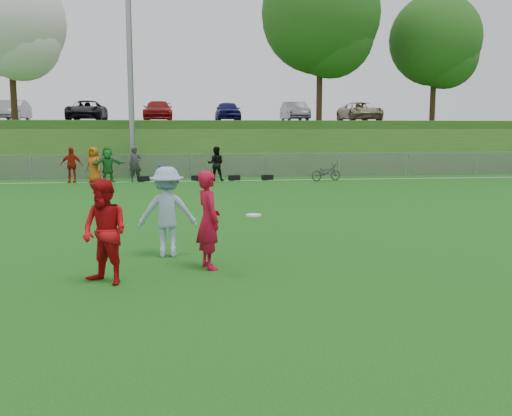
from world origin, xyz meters
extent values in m
plane|color=#1A5512|center=(0.00, 0.00, 0.00)|extent=(120.00, 120.00, 0.00)
cube|color=white|center=(0.00, 18.00, 0.01)|extent=(60.00, 0.10, 0.01)
cube|color=gray|center=(0.00, 20.00, 0.60)|extent=(58.00, 0.02, 1.20)
cube|color=gray|center=(0.00, 20.00, 1.25)|extent=(58.00, 0.04, 0.04)
cylinder|color=gray|center=(-3.00, 20.80, 6.00)|extent=(0.30, 0.30, 12.00)
cube|color=#2A5317|center=(0.00, 31.00, 1.50)|extent=(120.00, 18.00, 3.00)
cube|color=black|center=(0.00, 33.00, 3.05)|extent=(120.00, 12.00, 0.10)
cylinder|color=black|center=(-10.00, 25.00, 6.75)|extent=(0.36, 0.36, 7.50)
sphere|color=silver|center=(-10.00, 25.00, 8.62)|extent=(6.30, 6.30, 6.30)
sphere|color=silver|center=(-9.40, 24.70, 7.50)|extent=(4.50, 4.50, 4.50)
cylinder|color=black|center=(8.00, 24.50, 7.25)|extent=(0.36, 0.36, 8.50)
sphere|color=#1E4813|center=(8.00, 24.50, 9.38)|extent=(7.14, 7.14, 7.14)
sphere|color=#1E4813|center=(8.60, 24.20, 8.10)|extent=(5.10, 5.10, 5.10)
cylinder|color=black|center=(16.00, 26.00, 6.50)|extent=(0.36, 0.36, 7.00)
sphere|color=#1E4813|center=(16.00, 26.00, 8.25)|extent=(5.88, 5.88, 5.88)
sphere|color=#1E4813|center=(16.60, 25.70, 7.20)|extent=(4.20, 4.20, 4.20)
imported|color=#97969B|center=(-12.00, 32.00, 3.82)|extent=(1.52, 4.37, 1.44)
imported|color=black|center=(-7.00, 32.00, 3.82)|extent=(2.39, 5.18, 1.44)
imported|color=maroon|center=(-2.00, 32.00, 3.82)|extent=(2.02, 4.96, 1.44)
imported|color=navy|center=(3.00, 32.00, 3.82)|extent=(1.70, 4.23, 1.44)
imported|color=slate|center=(8.00, 32.00, 3.82)|extent=(1.52, 4.37, 1.44)
imported|color=tan|center=(13.00, 32.00, 3.82)|extent=(2.39, 5.18, 1.44)
imported|color=#A51C0B|center=(-5.67, 18.00, 0.85)|extent=(1.00, 0.42, 1.69)
imported|color=#C15712|center=(-4.61, 18.00, 0.85)|extent=(0.99, 0.91, 1.69)
imported|color=#20792B|center=(-3.97, 18.00, 0.85)|extent=(1.65, 1.02, 1.69)
imported|color=#2F2F32|center=(-2.67, 18.00, 0.85)|extent=(0.71, 0.58, 1.69)
imported|color=black|center=(1.23, 18.00, 0.85)|extent=(0.90, 0.75, 1.69)
cube|color=black|center=(-2.30, 18.10, 0.13)|extent=(0.62, 0.52, 0.26)
cube|color=black|center=(0.31, 18.10, 0.13)|extent=(0.61, 0.54, 0.26)
cube|color=black|center=(2.14, 18.10, 0.13)|extent=(0.60, 0.39, 0.26)
cube|color=black|center=(3.81, 18.10, 0.13)|extent=(0.60, 0.41, 0.26)
imported|color=#B50C27|center=(-0.03, 0.26, 0.91)|extent=(0.61, 0.76, 1.82)
imported|color=red|center=(-1.78, -0.59, 0.88)|extent=(1.08, 1.05, 1.76)
imported|color=#99B4D4|center=(-0.80, 1.38, 0.91)|extent=(1.20, 0.71, 1.82)
cylinder|color=white|center=(0.69, -0.60, 1.11)|extent=(0.27, 0.27, 0.02)
cylinder|color=#0D2696|center=(-1.29, 17.31, 0.41)|extent=(0.65, 0.65, 0.83)
imported|color=#2C2C2E|center=(6.62, 17.27, 0.42)|extent=(1.69, 0.97, 0.84)
camera|label=1|loc=(-0.54, -10.09, 2.57)|focal=40.00mm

